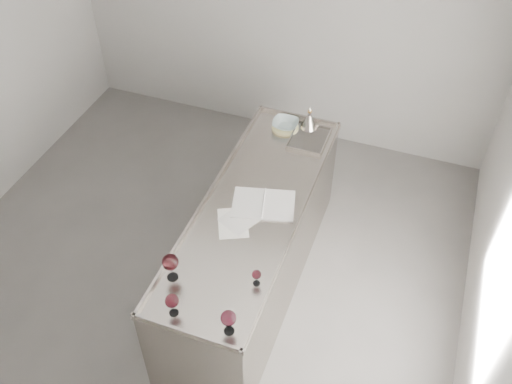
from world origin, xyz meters
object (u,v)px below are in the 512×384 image
(wine_funnel, at_px, (309,121))
(wine_glass_middle, at_px, (172,301))
(wine_glass_small, at_px, (257,275))
(wine_glass_left, at_px, (170,263))
(wine_glass_right, at_px, (228,319))
(counter, at_px, (253,246))
(notebook, at_px, (263,204))
(ceramic_bowl, at_px, (285,124))

(wine_funnel, bearing_deg, wine_glass_middle, -97.01)
(wine_glass_middle, bearing_deg, wine_glass_small, 43.89)
(wine_glass_left, distance_m, wine_glass_right, 0.58)
(counter, bearing_deg, wine_glass_right, -77.46)
(wine_glass_middle, distance_m, notebook, 1.14)
(wine_glass_middle, height_order, notebook, wine_glass_middle)
(wine_glass_right, height_order, wine_glass_small, wine_glass_right)
(notebook, height_order, wine_funnel, wine_funnel)
(counter, relative_size, wine_glass_middle, 13.72)
(wine_glass_middle, height_order, wine_glass_small, wine_glass_middle)
(wine_glass_left, distance_m, wine_glass_small, 0.57)
(wine_glass_left, xyz_separation_m, wine_funnel, (0.40, 1.90, -0.09))
(notebook, xyz_separation_m, wine_funnel, (0.05, 1.04, 0.06))
(wine_glass_left, xyz_separation_m, wine_glass_small, (0.55, 0.15, -0.06))
(wine_glass_left, xyz_separation_m, notebook, (0.35, 0.86, -0.15))
(counter, distance_m, wine_glass_left, 1.07)
(notebook, xyz_separation_m, ceramic_bowl, (-0.14, 0.96, 0.04))
(wine_glass_small, height_order, notebook, wine_glass_small)
(wine_glass_left, height_order, wine_glass_middle, wine_glass_left)
(wine_glass_left, distance_m, wine_funnel, 1.95)
(wine_glass_right, bearing_deg, wine_glass_small, 85.12)
(wine_glass_middle, xyz_separation_m, notebook, (0.21, 1.11, -0.12))
(wine_glass_middle, bearing_deg, wine_glass_left, 117.68)
(wine_glass_middle, distance_m, ceramic_bowl, 2.07)
(counter, distance_m, wine_glass_middle, 1.24)
(wine_glass_middle, distance_m, wine_funnel, 2.17)
(counter, xyz_separation_m, wine_glass_left, (-0.28, -0.82, 0.62))
(counter, bearing_deg, wine_funnel, 83.46)
(wine_glass_left, height_order, wine_funnel, wine_funnel)
(counter, bearing_deg, wine_glass_middle, -97.48)
(wine_glass_left, bearing_deg, wine_glass_middle, -62.32)
(counter, xyz_separation_m, wine_glass_small, (0.27, -0.68, 0.56))
(notebook, bearing_deg, wine_glass_right, -95.74)
(wine_glass_left, bearing_deg, counter, 71.54)
(counter, bearing_deg, wine_glass_left, -108.46)
(wine_glass_left, distance_m, ceramic_bowl, 1.83)
(wine_funnel, bearing_deg, notebook, -92.94)
(wine_glass_right, height_order, notebook, wine_glass_right)
(wine_glass_left, relative_size, wine_glass_small, 1.71)
(wine_glass_small, distance_m, notebook, 0.75)
(wine_glass_left, relative_size, notebook, 0.41)
(ceramic_bowl, bearing_deg, wine_glass_right, -81.57)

